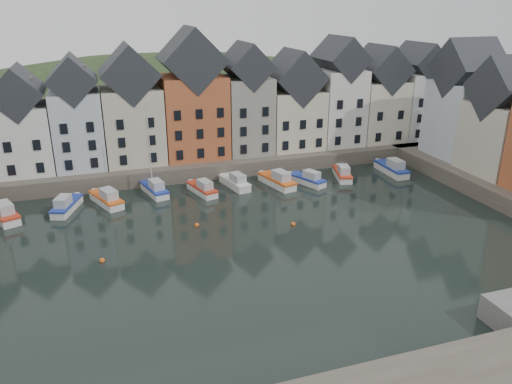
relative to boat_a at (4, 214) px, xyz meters
name	(u,v)px	position (x,y,z in m)	size (l,w,h in m)	color
ground	(255,254)	(23.93, -16.52, -0.72)	(260.00, 260.00, 0.00)	black
far_quay	(192,158)	(23.93, 13.48, 0.28)	(90.00, 16.00, 2.00)	#4D443B
hillside	(172,211)	(23.95, 39.48, -18.68)	(153.60, 70.40, 64.00)	black
far_terrace	(215,106)	(27.15, 11.48, 8.15)	(72.37, 8.16, 17.78)	beige
right_terrace	(508,119)	(59.93, -8.44, 8.19)	(8.30, 24.25, 16.36)	silver
mooring_buoys	(202,235)	(19.93, -11.18, -0.57)	(20.50, 5.50, 0.50)	#E35B1A
boat_a	(4,214)	(0.00, 0.00, 0.00)	(4.30, 6.57, 2.42)	silver
boat_b	(66,206)	(6.51, 0.39, -0.06)	(3.68, 6.07, 2.23)	silver
boat_c	(107,199)	(11.08, 0.97, -0.03)	(3.99, 6.35, 2.33)	silver
boat_d	(155,189)	(16.95, 2.67, 0.00)	(3.10, 6.10, 11.17)	silver
boat_e	(203,189)	(22.71, 1.00, -0.09)	(3.13, 5.79, 2.12)	silver
boat_f	(235,182)	(27.28, 1.98, -0.05)	(3.01, 6.09, 2.24)	silver
boat_g	(278,181)	(32.69, 0.68, 0.01)	(3.49, 6.66, 2.45)	silver
boat_h	(308,179)	(36.77, 0.17, -0.09)	(3.81, 5.79, 2.14)	silver
boat_i	(342,174)	(42.22, 0.79, -0.07)	(3.26, 5.97, 2.19)	silver
boat_j	(392,169)	(49.77, 0.37, 0.02)	(2.13, 6.54, 2.50)	silver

